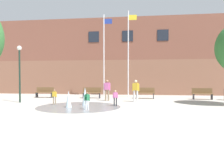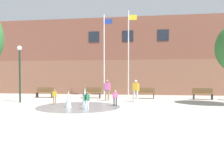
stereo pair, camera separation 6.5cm
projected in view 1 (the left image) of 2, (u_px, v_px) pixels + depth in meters
name	position (u px, v px, depth m)	size (l,w,h in m)	color
ground_plane	(102.00, 128.00, 7.59)	(100.00, 100.00, 0.00)	#B2ADA3
library_building	(129.00, 58.00, 25.15)	(36.00, 6.05, 7.94)	brown
splash_fountain	(79.00, 101.00, 13.37)	(5.04, 5.04, 1.16)	gray
park_bench_far_left	(45.00, 92.00, 19.18)	(1.60, 0.44, 0.91)	#28282D
park_bench_left_of_flagpoles	(92.00, 93.00, 18.67)	(1.60, 0.44, 0.91)	#28282D
park_bench_under_right_flagpole	(145.00, 93.00, 18.29)	(1.60, 0.44, 0.91)	#28282D
park_bench_near_trashcan	(202.00, 94.00, 17.52)	(1.60, 0.44, 0.91)	#28282D
child_with_pink_shirt	(115.00, 97.00, 13.48)	(0.31, 0.14, 0.99)	#28282D
teen_by_trashcan	(107.00, 88.00, 16.53)	(0.50, 0.26, 1.59)	#89755B
adult_in_red	(136.00, 89.00, 15.77)	(0.50, 0.29, 1.59)	silver
child_in_fountain	(87.00, 99.00, 11.95)	(0.31, 0.24, 0.99)	silver
child_running	(54.00, 96.00, 14.24)	(0.31, 0.13, 0.99)	#89755B
flagpole_left	(104.00, 53.00, 19.94)	(0.80, 0.10, 7.50)	silver
flagpole_right	(129.00, 51.00, 19.65)	(0.80, 0.10, 7.77)	silver
lamp_post_left_lane	(20.00, 66.00, 15.36)	(0.32, 0.32, 4.00)	#192D23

